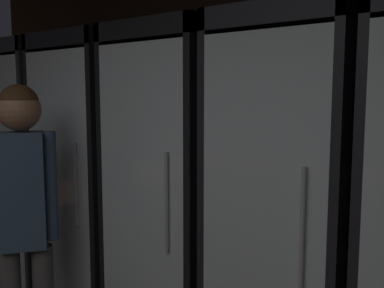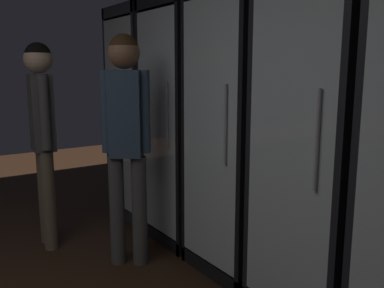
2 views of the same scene
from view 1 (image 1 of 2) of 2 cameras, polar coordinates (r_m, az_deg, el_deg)
wall_back at (r=2.50m, az=16.15°, el=0.83°), size 6.00×0.06×2.80m
cooler_far_left at (r=3.64m, az=-18.60°, el=-4.10°), size 0.66×0.70×2.02m
cooler_left at (r=3.09m, az=-11.23°, el=-5.71°), size 0.66×0.70×2.02m
cooler_center at (r=2.61m, az=-0.88°, el=-7.74°), size 0.66×0.70×2.02m
cooler_right at (r=2.26m, az=13.51°, el=-10.24°), size 0.66×0.70×2.02m
shopper_far at (r=2.50m, az=-21.15°, el=-7.63°), size 0.27×0.30×1.69m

